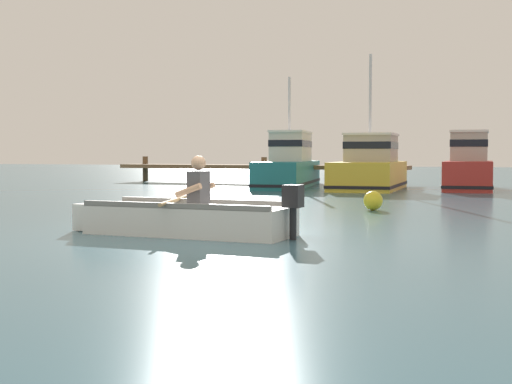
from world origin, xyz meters
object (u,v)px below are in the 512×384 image
moored_boat_yellow (370,168)px  moored_boat_red (469,167)px  mooring_buoy (373,201)px  rowboat_with_person (186,218)px  moored_boat_teal (289,166)px

moored_boat_yellow → moored_boat_red: 3.37m
moored_boat_yellow → mooring_buoy: 9.39m
rowboat_with_person → moored_boat_yellow: bearing=92.4°
rowboat_with_person → moored_boat_red: size_ratio=0.80×
moored_boat_yellow → moored_boat_red: moored_boat_yellow is taller
moored_boat_teal → moored_boat_yellow: bearing=-16.1°
mooring_buoy → rowboat_with_person: bearing=-105.6°
rowboat_with_person → moored_boat_red: 16.02m
rowboat_with_person → moored_boat_teal: bearing=103.9°
moored_boat_teal → moored_boat_red: moored_boat_teal is taller
moored_boat_teal → mooring_buoy: bearing=-61.4°
rowboat_with_person → moored_boat_yellow: 14.77m
moored_boat_teal → moored_boat_yellow: 3.42m
moored_boat_teal → moored_boat_yellow: size_ratio=1.36×
rowboat_with_person → moored_boat_red: moored_boat_red is taller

